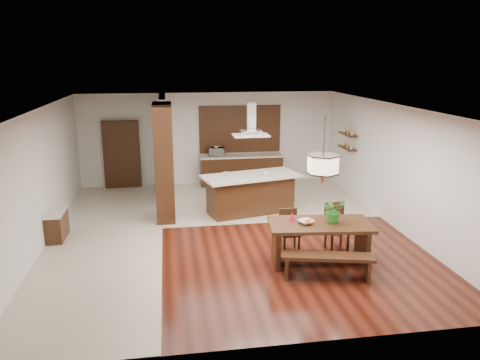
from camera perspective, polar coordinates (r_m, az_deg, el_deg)
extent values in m
plane|color=#331009|center=(10.97, -1.56, -6.39)|extent=(9.00, 9.00, 0.00)
cube|color=white|center=(10.29, -1.67, 8.86)|extent=(8.00, 9.00, 0.04)
cube|color=silver|center=(14.92, -3.85, 5.03)|extent=(8.00, 0.04, 2.90)
cube|color=silver|center=(6.31, 3.73, -8.61)|extent=(8.00, 0.04, 2.90)
cube|color=silver|center=(10.79, -23.17, 0.12)|extent=(0.04, 9.00, 2.90)
cube|color=silver|center=(11.72, 18.18, 1.66)|extent=(0.04, 9.00, 2.90)
cube|color=beige|center=(10.98, -16.04, -6.93)|extent=(2.50, 9.00, 0.01)
cube|color=beige|center=(13.49, 2.33, -2.30)|extent=(5.50, 4.00, 0.01)
cube|color=#381A0E|center=(10.29, -1.67, 8.78)|extent=(8.00, 9.00, 0.02)
cube|color=black|center=(11.62, -9.25, 2.10)|extent=(0.45, 1.00, 2.90)
cube|color=silver|center=(13.68, -9.25, 3.99)|extent=(0.18, 2.40, 2.90)
cube|color=black|center=(11.25, -21.41, -5.19)|extent=(0.37, 0.88, 0.63)
cube|color=black|center=(14.90, -14.20, 3.04)|extent=(1.10, 0.20, 2.10)
cube|color=black|center=(14.95, 0.14, 1.17)|extent=(2.60, 0.60, 0.90)
cube|color=beige|center=(14.84, 0.14, 2.95)|extent=(2.60, 0.62, 0.05)
cube|color=brown|center=(14.95, -0.02, 6.25)|extent=(2.60, 0.08, 1.50)
cube|color=black|center=(13.99, 12.92, 3.84)|extent=(0.26, 0.90, 0.04)
cube|color=black|center=(13.93, 13.01, 5.46)|extent=(0.26, 0.90, 0.04)
cube|color=black|center=(9.28, 9.75, -5.37)|extent=(2.09, 1.22, 0.07)
cube|color=black|center=(9.29, 4.39, -7.90)|extent=(0.18, 0.80, 0.76)
cube|color=black|center=(9.64, 14.70, -7.51)|extent=(0.18, 0.80, 0.76)
imported|color=#2D7928|center=(9.28, 11.34, -3.63)|extent=(0.53, 0.48, 0.49)
imported|color=beige|center=(9.18, 8.04, -5.07)|extent=(0.38, 0.38, 0.07)
cone|color=red|center=(9.26, 6.37, -4.44)|extent=(0.14, 0.14, 0.20)
cylinder|color=gold|center=(9.30, 13.43, -4.98)|extent=(0.08, 0.08, 0.10)
cube|color=black|center=(12.17, 1.28, -1.81)|extent=(2.30, 1.31, 0.97)
cube|color=beige|center=(11.99, 1.34, 0.47)|extent=(2.68, 1.65, 0.05)
imported|color=silver|center=(11.96, 3.16, 0.82)|extent=(0.15, 0.15, 0.11)
imported|color=#AFB1B6|center=(14.73, -2.82, 3.47)|extent=(0.53, 0.41, 0.26)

